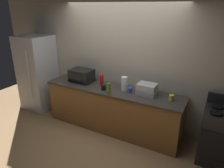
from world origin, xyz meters
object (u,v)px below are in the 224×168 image
Objects in this scene: stove_range at (220,137)px; mug_yellow at (171,98)px; paper_towel_roll at (124,84)px; mug_blue at (130,90)px; refrigerator at (38,73)px; microwave at (82,76)px; bottle_hot_sauce at (102,80)px; mug_black at (104,87)px; bottle_olive_oil at (109,89)px; toaster_oven at (147,89)px.

mug_yellow is (-0.85, 0.04, 0.49)m from stove_range.
paper_towel_roll is 0.18m from mug_blue.
refrigerator is 1.29m from microwave.
bottle_hot_sauce is at bearing 2.61° from microwave.
microwave is at bearing 179.01° from stove_range.
mug_black is (-0.51, -0.12, -0.00)m from mug_blue.
stove_range is 2.03m from bottle_olive_oil.
bottle_hot_sauce is at bearing 129.23° from mug_black.
bottle_hot_sauce is at bearing 177.75° from paper_towel_roll.
toaster_oven is 3.51× the size of mug_yellow.
mug_black is at bearing 147.88° from bottle_olive_oil.
stove_range is 4.00× the size of paper_towel_roll.
microwave and paper_towel_roll have the same top height.
bottle_hot_sauce is at bearing 179.40° from toaster_oven.
bottle_olive_oil is (-0.63, -0.30, -0.00)m from toaster_oven.
refrigerator is at bearing -177.85° from microwave.
mug_blue is (2.44, 0.00, 0.05)m from refrigerator.
toaster_oven is 0.32m from mug_blue.
mug_blue is at bearing -2.24° from microwave.
microwave reaches higher than bottle_olive_oil.
mug_black is at bearing -154.50° from paper_towel_roll.
bottle_olive_oil reaches higher than mug_yellow.
paper_towel_roll is at bearing 0.13° from microwave.
bottle_olive_oil is (0.83, -0.28, -0.03)m from microwave.
microwave reaches higher than bottle_hot_sauce.
paper_towel_roll is 0.34m from bottle_olive_oil.
microwave is 4.82× the size of mug_blue.
toaster_oven is at bearing 177.36° from stove_range.
toaster_oven is 0.84m from mug_black.
refrigerator reaches higher than paper_towel_roll.
bottle_hot_sauce is (-0.97, 0.01, 0.00)m from toaster_oven.
refrigerator is at bearing 173.64° from bottle_olive_oil.
mug_blue is (1.16, -0.05, -0.09)m from microwave.
stove_range is (4.05, 0.00, -0.44)m from refrigerator.
refrigerator is 5.29× the size of toaster_oven.
mug_blue is at bearing 0.06° from refrigerator.
mug_yellow is 1.28m from mug_black.
mug_yellow is at bearing 177.41° from stove_range.
microwave is at bearing 165.38° from mug_black.
toaster_oven is at bearing 12.55° from mug_black.
refrigerator is 6.67× the size of paper_towel_roll.
stove_range is 2.83m from microwave.
bottle_olive_oil is (-0.18, -0.29, -0.03)m from paper_towel_roll.
paper_towel_roll is 1.34× the size of bottle_olive_oil.
microwave reaches higher than toaster_oven.
bottle_olive_oil reaches higher than mug_black.
refrigerator reaches higher than mug_blue.
mug_black is at bearing -176.73° from stove_range.
microwave is (1.28, 0.05, 0.13)m from refrigerator.
stove_range is 11.15× the size of mug_yellow.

